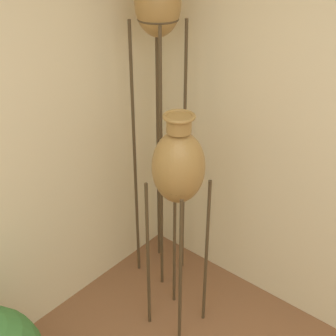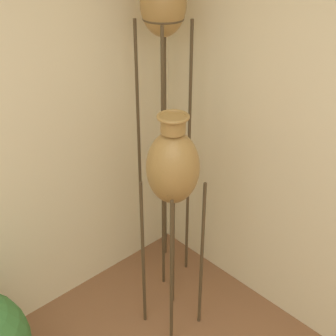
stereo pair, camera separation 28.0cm
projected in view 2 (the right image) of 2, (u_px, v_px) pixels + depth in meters
The scene contains 2 objects.
vase_stand_tall at pixel (163, 19), 2.63m from camera, with size 0.26×0.26×2.17m.
vase_stand_medium at pixel (173, 170), 2.51m from camera, with size 0.29×0.29×1.46m.
Camera 2 is at (-0.14, -0.28, 2.40)m, focal length 50.00 mm.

